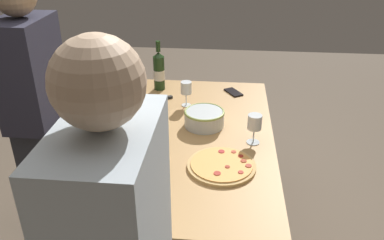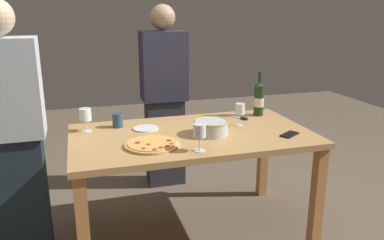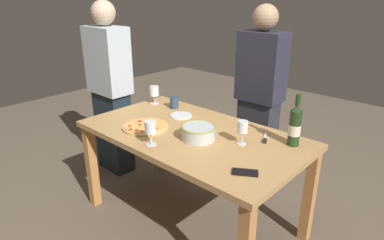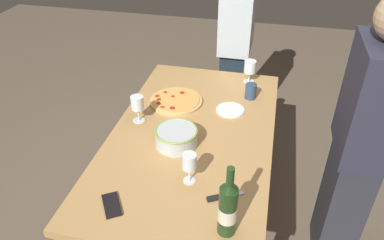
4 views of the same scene
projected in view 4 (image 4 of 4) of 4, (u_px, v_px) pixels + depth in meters
name	position (u px, v px, depth m)	size (l,w,h in m)	color
ground_plane	(192.00, 222.00, 2.53)	(8.00, 8.00, 0.00)	brown
dining_table	(192.00, 146.00, 2.16)	(1.60, 0.90, 0.75)	tan
pizza	(176.00, 101.00, 2.38)	(0.33, 0.33, 0.02)	#DAB06C
serving_bowl	(176.00, 136.00, 2.00)	(0.23, 0.23, 0.10)	silver
wine_bottle	(228.00, 208.00, 1.47)	(0.08, 0.08, 0.34)	#203B19
wine_glass_near_pizza	(189.00, 163.00, 1.72)	(0.07, 0.07, 0.16)	white
wine_glass_by_bottle	(137.00, 104.00, 2.14)	(0.07, 0.07, 0.16)	white
wine_glass_far_left	(250.00, 67.00, 2.54)	(0.08, 0.08, 0.16)	white
cup_amber	(251.00, 91.00, 2.40)	(0.07, 0.07, 0.10)	navy
side_plate	(230.00, 110.00, 2.30)	(0.17, 0.17, 0.01)	white
cell_phone	(112.00, 205.00, 1.66)	(0.07, 0.14, 0.01)	black
pizza_knife	(220.00, 197.00, 1.69)	(0.10, 0.17, 0.02)	silver
person_host	(359.00, 148.00, 1.91)	(0.39, 0.24, 1.59)	#2B2D35
person_guest_left	(236.00, 45.00, 2.96)	(0.41, 0.24, 1.62)	#1C2932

